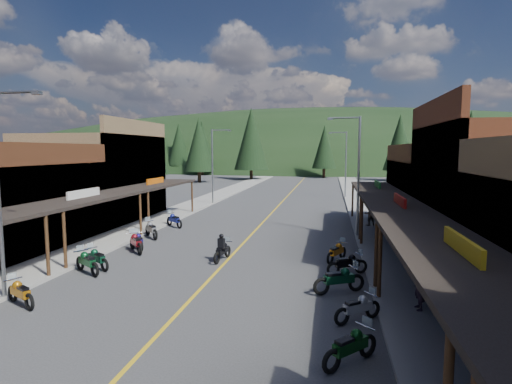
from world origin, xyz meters
The scene contains 39 objects.
ground centered at (0.00, 0.00, 0.00)m, with size 220.00×220.00×0.00m, color #38383A.
centerline centered at (0.00, 20.00, 0.01)m, with size 0.15×90.00×0.01m, color gold.
sidewalk_west centered at (-8.70, 20.00, 0.07)m, with size 3.40×94.00×0.15m, color gray.
sidewalk_east centered at (8.70, 20.00, 0.07)m, with size 3.40×94.00×0.15m, color gray.
shop_west_2 centered at (-13.75, 1.70, 2.53)m, with size 10.90×9.00×6.20m.
shop_west_3 centered at (-13.78, 11.30, 3.52)m, with size 10.90×10.20×8.20m.
shop_east_2 centered at (13.78, 1.70, 3.52)m, with size 10.90×9.00×8.20m.
shop_east_3 centered at (13.75, 11.30, 2.53)m, with size 10.90×10.20×6.20m.
streetlight_0 centered at (-6.95, -6.00, 4.46)m, with size 2.16×0.18×8.00m.
streetlight_1 centered at (-6.95, 22.00, 4.46)m, with size 2.16×0.18×8.00m.
streetlight_2 centered at (6.95, 8.00, 4.46)m, with size 2.16×0.18×8.00m.
streetlight_3 centered at (6.95, 30.00, 4.46)m, with size 2.16×0.18×8.00m.
ridge_hill centered at (0.00, 135.00, 0.00)m, with size 310.00×140.00×60.00m, color black.
pine_0 centered at (-40.00, 62.00, 6.48)m, with size 5.04×5.04×11.00m.
pine_1 centered at (-24.00, 70.00, 7.24)m, with size 5.88×5.88×12.50m.
pine_2 centered at (-10.00, 58.00, 7.99)m, with size 6.72×6.72×14.00m.
pine_3 centered at (4.00, 66.00, 6.48)m, with size 5.04×5.04×11.00m.
pine_4 centered at (18.00, 60.00, 7.24)m, with size 5.88×5.88×12.50m.
pine_5 centered at (34.00, 72.00, 7.99)m, with size 6.72×6.72×14.00m.
pine_7 centered at (-32.00, 76.00, 7.24)m, with size 5.88×5.88×12.50m.
pine_8 centered at (-22.00, 40.00, 5.98)m, with size 4.48×4.48×10.00m.
pine_9 centered at (24.00, 45.00, 6.38)m, with size 4.93×4.93×10.80m.
pine_10 centered at (-18.00, 50.00, 6.78)m, with size 5.38×5.38×11.60m.
pine_11 centered at (20.00, 38.00, 7.19)m, with size 5.82×5.82×12.40m.
bike_west_5 centered at (-6.00, -6.45, 0.56)m, with size 0.66×1.97×1.13m, color #AE660C, non-canonical shape.
bike_west_6 centered at (-5.91, -2.43, 0.61)m, with size 0.71×2.14×1.23m, color #0D421F, non-canonical shape.
bike_west_7 centered at (-5.88, -1.66, 0.58)m, with size 0.68×2.03×1.16m, color #0D4229, non-canonical shape.
bike_west_8 centered at (-5.55, 1.68, 0.62)m, with size 0.72×2.17×1.24m, color maroon, non-canonical shape.
bike_west_9 centered at (-5.75, 2.48, 0.53)m, with size 0.62×1.85×1.06m, color navy, non-canonical shape.
bike_west_10 centered at (-6.32, 5.32, 0.64)m, with size 0.74×2.23×1.27m, color gray, non-canonical shape.
bike_west_11 centered at (-6.27, 9.16, 0.60)m, with size 0.70×2.11×1.21m, color navy, non-canonical shape.
bike_east_4 centered at (5.89, -8.41, 0.58)m, with size 0.67×2.02×1.15m, color #0B3711, non-canonical shape.
bike_east_5 centered at (6.26, -5.56, 0.54)m, with size 0.63×1.89×1.08m, color #A8A9AD, non-canonical shape.
bike_east_6 centered at (5.70, -2.91, 0.63)m, with size 0.74×2.21×1.26m, color #0B3720, non-canonical shape.
bike_east_7 centered at (6.13, -0.38, 0.58)m, with size 0.68×2.03×1.16m, color black, non-canonical shape.
bike_east_8 centered at (5.67, 1.84, 0.57)m, with size 0.66×1.99×1.13m, color #C86D0E, non-canonical shape.
rider_on_bike centered at (-0.23, 0.87, 0.60)m, with size 0.94×2.05×1.50m.
pedestrian_east_a centered at (8.47, -4.42, 1.06)m, with size 0.66×0.43×1.82m, color #271C2A.
pedestrian_east_b centered at (8.22, 11.75, 1.03)m, with size 0.86×0.50×1.77m, color brown.
Camera 1 is at (5.25, -18.96, 5.80)m, focal length 28.00 mm.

